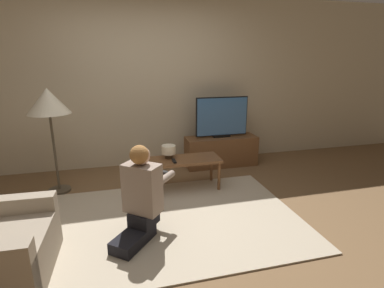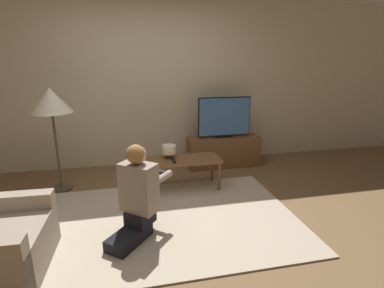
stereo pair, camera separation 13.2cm
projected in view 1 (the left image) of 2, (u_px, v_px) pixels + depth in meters
ground_plane at (169, 221)px, 3.19m from camera, size 10.00×10.00×0.00m
wall_back at (145, 83)px, 4.63m from camera, size 10.00×0.06×2.60m
rug at (169, 221)px, 3.19m from camera, size 2.78×1.89×0.02m
tv_stand at (221, 151)px, 4.81m from camera, size 1.14×0.37×0.47m
tv at (222, 117)px, 4.66m from camera, size 0.84×0.08×0.63m
coffee_table at (184, 162)px, 3.88m from camera, size 0.94×0.41×0.43m
floor_lamp at (48, 104)px, 3.60m from camera, size 0.51×0.51×1.33m
person_kneeling at (141, 194)px, 2.80m from camera, size 0.71×0.78×0.91m
table_lamp at (169, 150)px, 3.86m from camera, size 0.18×0.18×0.17m
remote at (174, 161)px, 3.75m from camera, size 0.04×0.15×0.02m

